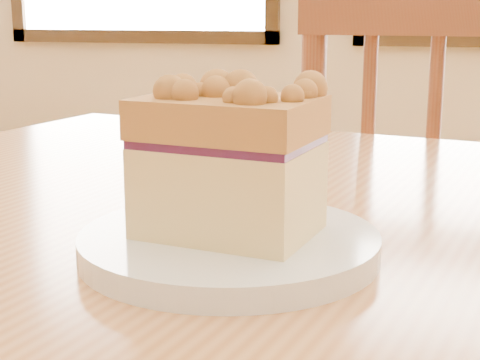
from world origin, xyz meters
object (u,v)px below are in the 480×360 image
at_px(cafe_chair_main, 429,273).
at_px(cake_slice, 229,154).
at_px(plate, 229,245).
at_px(cafe_table_main, 366,315).

xyz_separation_m(cafe_chair_main, cake_slice, (-0.14, -0.74, 0.34)).
distance_m(cafe_chair_main, cake_slice, 0.83).
height_order(plate, cake_slice, cake_slice).
bearing_deg(cafe_table_main, plate, -109.87).
xyz_separation_m(cafe_chair_main, plate, (-0.14, -0.74, 0.27)).
bearing_deg(plate, cake_slice, 118.36).
bearing_deg(plate, cafe_chair_main, 79.23).
relative_size(cafe_table_main, cafe_chair_main, 1.40).
xyz_separation_m(cafe_table_main, cake_slice, (-0.09, -0.15, 0.17)).
height_order(cafe_table_main, cake_slice, cake_slice).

